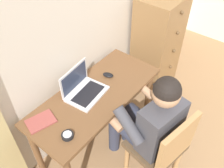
# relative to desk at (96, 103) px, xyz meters

# --- Properties ---
(wall_back) EXTENTS (4.80, 0.05, 2.50)m
(wall_back) POSITION_rel_desk_xyz_m (0.52, 0.34, 0.63)
(wall_back) COLOR beige
(wall_back) RESTS_ON ground_plane
(desk) EXTENTS (1.26, 0.54, 0.74)m
(desk) POSITION_rel_desk_xyz_m (0.00, 0.00, 0.00)
(desk) COLOR brown
(desk) RESTS_ON ground_plane
(dresser) EXTENTS (0.54, 0.45, 1.18)m
(dresser) POSITION_rel_desk_xyz_m (1.18, 0.07, -0.03)
(dresser) COLOR olive
(dresser) RESTS_ON ground_plane
(chair) EXTENTS (0.49, 0.47, 0.87)m
(chair) POSITION_rel_desk_xyz_m (0.06, -0.66, -0.14)
(chair) COLOR brown
(chair) RESTS_ON ground_plane
(person_seated) EXTENTS (0.60, 0.63, 1.19)m
(person_seated) POSITION_rel_desk_xyz_m (0.09, -0.48, 0.05)
(person_seated) COLOR #33384C
(person_seated) RESTS_ON ground_plane
(laptop) EXTENTS (0.37, 0.29, 0.24)m
(laptop) POSITION_rel_desk_xyz_m (-0.06, 0.09, 0.17)
(laptop) COLOR silver
(laptop) RESTS_ON desk
(computer_mouse) EXTENTS (0.09, 0.11, 0.03)m
(computer_mouse) POSITION_rel_desk_xyz_m (0.24, 0.06, 0.13)
(computer_mouse) COLOR black
(computer_mouse) RESTS_ON desk
(desk_clock) EXTENTS (0.09, 0.09, 0.03)m
(desk_clock) POSITION_rel_desk_xyz_m (-0.45, -0.13, 0.13)
(desk_clock) COLOR black
(desk_clock) RESTS_ON desk
(notebook_pad) EXTENTS (0.24, 0.20, 0.01)m
(notebook_pad) POSITION_rel_desk_xyz_m (-0.49, 0.13, 0.12)
(notebook_pad) COLOR #994742
(notebook_pad) RESTS_ON desk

